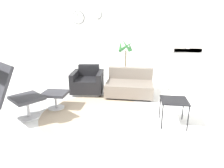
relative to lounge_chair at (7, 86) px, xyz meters
name	(u,v)px	position (x,y,z in m)	size (l,w,h in m)	color
ground_plane	(103,111)	(1.62, 0.74, -0.73)	(12.00, 12.00, 0.00)	white
wall_back	(118,36)	(1.62, 3.76, 0.67)	(12.00, 0.09, 2.80)	white
round_rug	(95,114)	(1.49, 0.56, -0.73)	(2.24, 2.24, 0.01)	tan
lounge_chair	(7,86)	(0.00, 0.00, 0.00)	(1.01, 1.10, 1.22)	#BCBCC1
ottoman	(55,96)	(0.56, 0.76, -0.45)	(0.53, 0.45, 0.37)	#BCBCC1
armchair_red	(88,83)	(1.00, 1.89, -0.46)	(0.87, 0.86, 0.72)	silver
couch_low	(130,86)	(2.13, 1.89, -0.50)	(1.21, 0.95, 0.66)	black
side_table	(174,102)	(3.01, 0.35, -0.30)	(0.48, 0.48, 0.48)	black
potted_plant	(125,65)	(1.93, 3.10, -0.19)	(0.45, 0.45, 1.37)	#333338
shelf_unit	(190,50)	(3.93, 3.46, 0.26)	(1.26, 0.28, 1.63)	#BCBCC1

